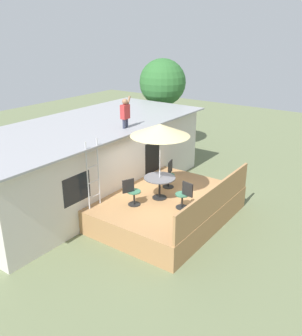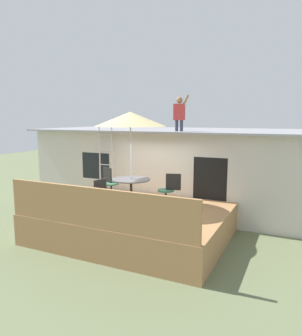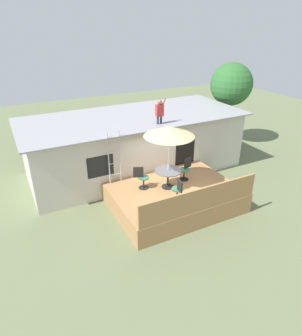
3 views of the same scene
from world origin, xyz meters
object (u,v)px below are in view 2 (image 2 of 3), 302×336
Objects in this scene: patio_umbrella at (130,119)px; step_ladder at (106,157)px; patio_table at (131,185)px; patio_chair_left at (110,183)px; person_figure at (180,111)px; patio_chair_near at (104,197)px; patio_chair_right at (169,191)px.

patio_umbrella is 2.49m from step_ladder.
patio_table is 1.04m from patio_chair_left.
patio_umbrella is at bearing -108.80° from person_figure.
patio_chair_near is (-0.18, -1.05, -0.13)m from patio_table.
patio_chair_left is 1.00× the size of patio_chair_right.
patio_chair_left is 1.65m from patio_chair_near.
patio_chair_near is at bearing 33.14° from patio_chair_right.
patio_chair_left is (-0.94, 0.42, -0.13)m from patio_table.
person_figure is at bearing 14.10° from step_ladder.
patio_umbrella is at bearing -38.63° from step_ladder.
patio_table is 0.94× the size of person_figure.
patio_chair_left is (-0.94, 0.42, -1.89)m from patio_umbrella.
step_ladder is at bearing 41.90° from patio_chair_near.
patio_chair_right and patio_chair_near have the same top height.
patio_table is 0.47× the size of step_ladder.
patio_chair_near is at bearing -57.84° from step_ladder.
patio_table is at bearing -108.80° from person_figure.
patio_chair_near is (-0.84, -2.99, -2.12)m from person_figure.
patio_umbrella is at bearing -0.00° from patio_chair_near.
step_ladder reaches higher than patio_chair_near.
patio_chair_right is at bearing -31.86° from patio_chair_near.
person_figure reaches higher than patio_umbrella.
patio_chair_right is 1.76m from patio_chair_near.
step_ladder is at bearing 141.37° from patio_umbrella.
patio_chair_near reaches higher than patio_table.
person_figure is 1.21× the size of patio_chair_near.
patio_chair_left is 1.94m from patio_chair_right.
patio_chair_left reaches higher than patio_table.
patio_umbrella is 2.29× the size of person_figure.
patio_chair_right is at bearing -21.92° from step_ladder.
step_ladder reaches higher than patio_table.
person_figure reaches higher than patio_table.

